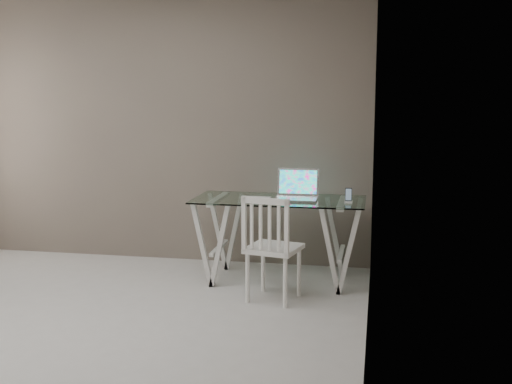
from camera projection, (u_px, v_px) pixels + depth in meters
room at (46, 86)px, 4.11m from camera, size 4.50×4.52×2.71m
desk at (279, 239)px, 5.69m from camera, size 1.50×0.70×0.75m
chair at (270, 244)px, 5.10m from camera, size 0.47×0.47×0.87m
laptop at (297, 192)px, 5.64m from camera, size 0.37×0.32×0.26m
keyboard at (256, 198)px, 5.68m from camera, size 0.26×0.11×0.01m
mouse at (257, 199)px, 5.52m from camera, size 0.10×0.06×0.03m
phone_dock at (348, 199)px, 5.44m from camera, size 0.07×0.07×0.13m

